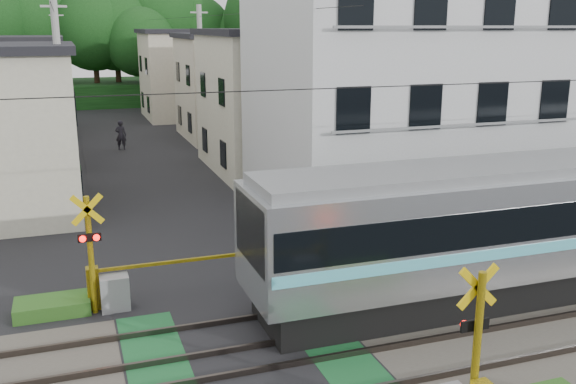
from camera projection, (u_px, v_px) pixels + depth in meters
name	position (u px, v px, depth m)	size (l,w,h in m)	color
ground	(251.00, 362.00, 13.65)	(120.00, 120.00, 0.00)	black
track_bed	(251.00, 360.00, 13.64)	(120.00, 120.00, 0.14)	#47423A
crossing_signal_far	(110.00, 283.00, 16.00)	(4.74, 0.65, 3.09)	yellow
apartment_block	(399.00, 89.00, 23.85)	(10.20, 8.36, 9.30)	silver
houses_row	(130.00, 92.00, 36.62)	(22.07, 31.35, 6.80)	beige
tree_hill	(95.00, 36.00, 56.54)	(40.00, 13.64, 11.97)	#164015
catenary	(500.00, 172.00, 14.65)	(60.00, 5.04, 7.00)	#2D2D33
utility_poles	(109.00, 82.00, 33.34)	(7.90, 42.00, 8.00)	#A5A5A0
pedestrian	(121.00, 135.00, 36.77)	(0.62, 0.41, 1.71)	#24222A
weed_patches	(329.00, 343.00, 14.08)	(10.25, 8.80, 0.40)	#2D5E1E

